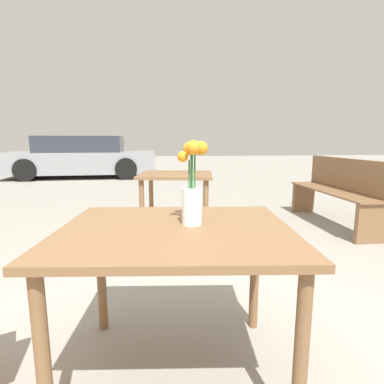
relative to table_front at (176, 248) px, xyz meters
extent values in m
plane|color=gray|center=(0.00, 0.00, -0.61)|extent=(40.00, 40.00, 0.00)
cube|color=brown|center=(0.00, 0.00, 0.08)|extent=(1.05, 0.89, 0.03)
cylinder|color=brown|center=(-0.46, -0.30, -0.27)|extent=(0.05, 0.05, 0.67)
cylinder|color=brown|center=(0.40, -0.38, -0.27)|extent=(0.05, 0.05, 0.67)
cylinder|color=brown|center=(-0.40, 0.38, -0.27)|extent=(0.05, 0.05, 0.67)
cylinder|color=brown|center=(0.46, 0.30, -0.27)|extent=(0.05, 0.05, 0.67)
cylinder|color=silver|center=(0.08, 0.04, 0.17)|extent=(0.09, 0.09, 0.16)
cylinder|color=silver|center=(0.08, 0.04, 0.14)|extent=(0.08, 0.08, 0.09)
cylinder|color=#337038|center=(0.09, 0.04, 0.26)|extent=(0.01, 0.01, 0.31)
sphere|color=orange|center=(0.11, 0.05, 0.43)|extent=(0.06, 0.06, 0.06)
cylinder|color=#337038|center=(0.07, 0.05, 0.26)|extent=(0.01, 0.01, 0.31)
sphere|color=orange|center=(0.07, 0.08, 0.42)|extent=(0.06, 0.06, 0.06)
cylinder|color=#337038|center=(0.06, 0.04, 0.24)|extent=(0.01, 0.01, 0.28)
sphere|color=orange|center=(0.04, 0.05, 0.39)|extent=(0.05, 0.05, 0.05)
cylinder|color=#337038|center=(0.08, 0.03, 0.26)|extent=(0.01, 0.01, 0.31)
sphere|color=orange|center=(0.08, 0.00, 0.43)|extent=(0.06, 0.06, 0.06)
cube|color=brown|center=(2.11, 2.29, -0.17)|extent=(0.37, 1.58, 0.02)
cube|color=brown|center=(2.27, 2.29, 0.04)|extent=(0.05, 1.58, 0.40)
cube|color=brown|center=(2.12, 1.56, -0.39)|extent=(0.32, 0.06, 0.43)
cube|color=brown|center=(2.11, 3.02, -0.39)|extent=(0.32, 0.06, 0.43)
cube|color=brown|center=(0.11, 1.87, 0.11)|extent=(0.83, 0.76, 0.03)
cylinder|color=brown|center=(-0.24, 1.65, -0.26)|extent=(0.05, 0.05, 0.70)
cylinder|color=brown|center=(0.38, 1.56, -0.26)|extent=(0.05, 0.05, 0.70)
cylinder|color=brown|center=(-0.16, 2.18, -0.26)|extent=(0.05, 0.05, 0.70)
cylinder|color=brown|center=(0.46, 2.09, -0.26)|extent=(0.05, 0.05, 0.70)
cube|color=gray|center=(-2.32, 7.97, -0.17)|extent=(4.29, 1.87, 0.61)
cube|color=#2D333D|center=(-2.32, 7.97, 0.36)|extent=(2.38, 1.66, 0.45)
cylinder|color=black|center=(-1.04, 8.83, -0.31)|extent=(0.61, 0.20, 0.60)
cylinder|color=black|center=(-0.97, 7.21, -0.31)|extent=(0.61, 0.20, 0.60)
cylinder|color=black|center=(-3.66, 8.72, -0.31)|extent=(0.61, 0.20, 0.60)
cylinder|color=black|center=(-3.59, 7.11, -0.31)|extent=(0.61, 0.20, 0.60)
camera|label=1|loc=(-0.07, -1.24, 0.46)|focal=28.00mm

